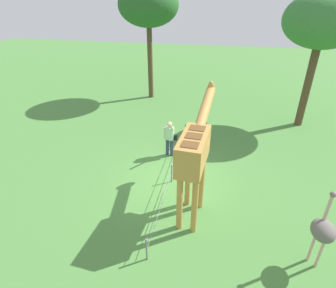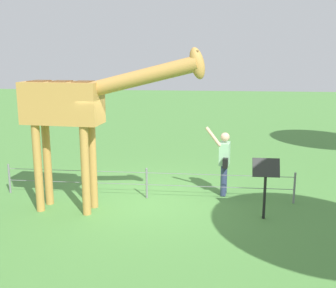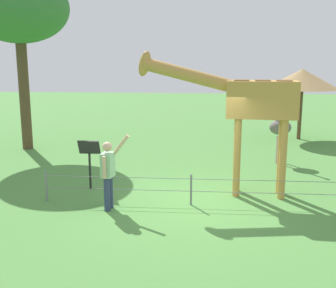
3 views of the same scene
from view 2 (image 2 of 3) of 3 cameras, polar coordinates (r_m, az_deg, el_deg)
ground_plane at (r=10.03m, az=-3.07°, el=-7.71°), size 60.00×60.00×0.00m
giraffe at (r=9.02m, az=-12.44°, el=4.84°), size 4.00×0.84×3.61m
visitor at (r=10.19m, az=7.79°, el=-2.17°), size 0.64×0.59×1.74m
info_sign at (r=8.85m, az=13.39°, el=-4.34°), size 0.56×0.21×1.32m
wire_fence at (r=10.02m, az=-2.98°, el=-5.28°), size 7.05×0.05×0.75m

